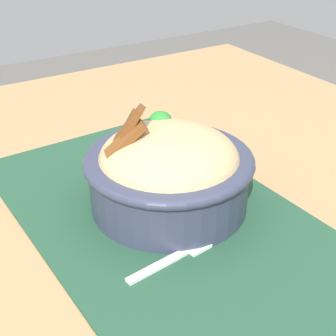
{
  "coord_description": "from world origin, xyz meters",
  "views": [
    {
      "loc": [
        0.42,
        -0.27,
        1.08
      ],
      "look_at": [
        -0.0,
        -0.01,
        0.8
      ],
      "focal_mm": 52.73,
      "sensor_mm": 36.0,
      "label": 1
    }
  ],
  "objects": [
    {
      "name": "placemat",
      "position": [
        0.01,
        -0.03,
        0.75
      ],
      "size": [
        0.49,
        0.31,
        0.0
      ],
      "primitive_type": "cube",
      "rotation": [
        0.0,
        0.0,
        0.04
      ],
      "color": "#1E422D",
      "rests_on": "table"
    },
    {
      "name": "fork",
      "position": [
        0.09,
        -0.05,
        0.75
      ],
      "size": [
        0.03,
        0.13,
        0.0
      ],
      "color": "silver",
      "rests_on": "placemat"
    },
    {
      "name": "table",
      "position": [
        0.0,
        0.0,
        0.68
      ],
      "size": [
        1.05,
        0.99,
        0.74
      ],
      "color": "#99754C",
      "rests_on": "ground_plane"
    },
    {
      "name": "bowl",
      "position": [
        -0.0,
        -0.01,
        0.8
      ],
      "size": [
        0.22,
        0.22,
        0.13
      ],
      "color": "#2D3347",
      "rests_on": "placemat"
    }
  ]
}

